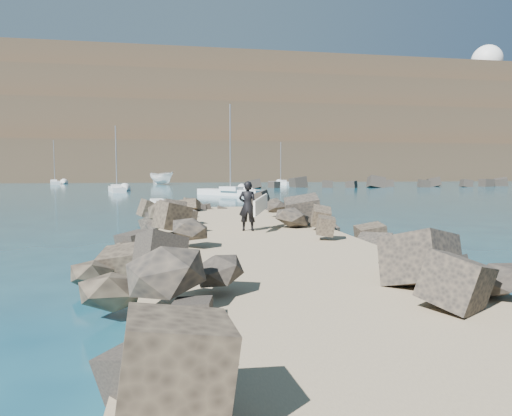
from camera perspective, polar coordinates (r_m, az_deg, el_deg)
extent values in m
plane|color=#0F384C|center=(14.99, -0.66, -5.42)|extent=(800.00, 800.00, 0.00)
cube|color=#8C7759|center=(12.99, 0.77, -5.63)|extent=(6.00, 26.00, 0.60)
cube|color=black|center=(13.24, -12.11, -4.67)|extent=(2.60, 22.00, 1.00)
cube|color=black|center=(14.25, 11.95, -4.01)|extent=(2.60, 22.00, 1.00)
cube|color=black|center=(79.00, 18.31, 2.95)|extent=(52.00, 4.00, 1.20)
cube|color=#2D4919|center=(175.51, -5.96, 9.00)|extent=(360.00, 140.00, 32.00)
cube|color=silver|center=(19.37, -10.96, -0.12)|extent=(1.57, 2.26, 0.08)
imported|color=white|center=(90.57, -11.69, 3.67)|extent=(5.86, 6.45, 2.46)
imported|color=black|center=(15.35, -1.05, 0.24)|extent=(0.70, 0.56, 1.68)
cube|color=white|center=(15.42, 0.60, 0.44)|extent=(0.85, 1.95, 0.66)
cylinder|color=silver|center=(196.91, 26.82, 13.68)|extent=(7.34, 7.34, 6.42)
sphere|color=white|center=(198.54, 26.91, 16.16)|extent=(11.01, 11.01, 11.01)
cube|color=silver|center=(85.75, 3.09, 3.06)|extent=(3.48, 6.88, 0.80)
cylinder|color=gray|center=(85.74, 3.11, 5.77)|extent=(0.12, 0.12, 7.42)
cube|color=silver|center=(84.99, 3.21, 3.38)|extent=(1.61, 2.13, 0.44)
cube|color=silver|center=(97.26, -23.83, 2.86)|extent=(3.36, 7.39, 0.80)
cylinder|color=gray|center=(97.25, -23.92, 5.40)|extent=(0.12, 0.12, 7.95)
cube|color=silver|center=(96.43, -23.96, 3.14)|extent=(1.63, 2.25, 0.44)
cube|color=silver|center=(59.36, -16.99, 2.16)|extent=(2.97, 7.05, 0.80)
cylinder|color=gray|center=(59.33, -17.09, 6.15)|extent=(0.12, 0.12, 7.58)
cube|color=silver|center=(58.54, -17.10, 2.61)|extent=(1.49, 2.12, 0.44)
cube|color=silver|center=(117.16, 9.33, 3.43)|extent=(3.04, 5.36, 0.80)
cylinder|color=gray|center=(117.14, 9.35, 5.03)|extent=(0.12, 0.12, 5.83)
cube|color=silver|center=(116.59, 9.43, 3.67)|extent=(1.34, 1.69, 0.44)
cube|color=silver|center=(49.12, -3.21, 1.88)|extent=(6.89, 7.35, 0.80)
cylinder|color=gray|center=(49.13, -3.24, 7.59)|extent=(0.12, 0.12, 9.09)
cube|color=silver|center=(48.37, -3.11, 2.43)|extent=(2.53, 2.60, 0.44)
cube|color=white|center=(173.62, -23.09, 14.70)|extent=(10.00, 8.00, 4.00)
cube|color=white|center=(182.26, -9.36, 14.42)|extent=(8.00, 6.00, 3.50)
cube|color=white|center=(169.73, 3.05, 15.30)|extent=(12.00, 7.00, 4.00)
cube|color=white|center=(191.48, 12.77, 13.82)|extent=(6.00, 6.00, 3.00)
cube|color=white|center=(182.87, 21.27, 14.38)|extent=(5.00, 5.00, 5.00)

